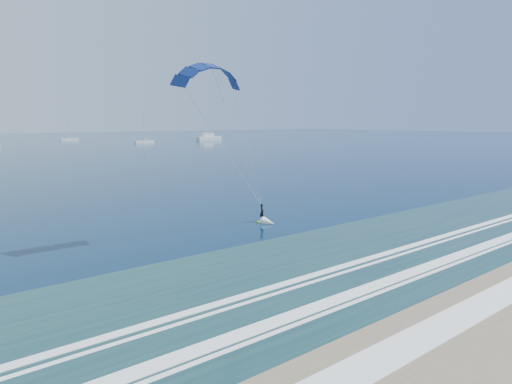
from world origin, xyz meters
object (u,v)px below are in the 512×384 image
(sailboat_4, at_px, (69,140))
(sailboat_5, at_px, (144,142))
(kitesurfer_rig, at_px, (237,139))
(motor_yacht, at_px, (209,137))

(sailboat_4, distance_m, sailboat_5, 57.04)
(sailboat_5, bearing_deg, sailboat_4, 110.42)
(kitesurfer_rig, distance_m, motor_yacht, 218.95)
(sailboat_5, bearing_deg, motor_yacht, 13.18)
(kitesurfer_rig, height_order, sailboat_5, kitesurfer_rig)
(kitesurfer_rig, relative_size, motor_yacht, 1.15)
(kitesurfer_rig, bearing_deg, motor_yacht, 57.78)
(kitesurfer_rig, distance_m, sailboat_5, 189.32)
(motor_yacht, height_order, sailboat_4, sailboat_4)
(sailboat_4, relative_size, sailboat_5, 0.98)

